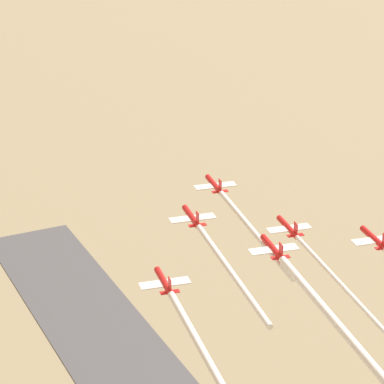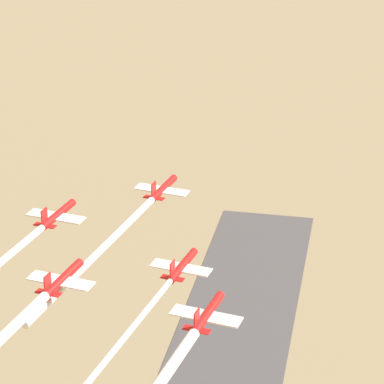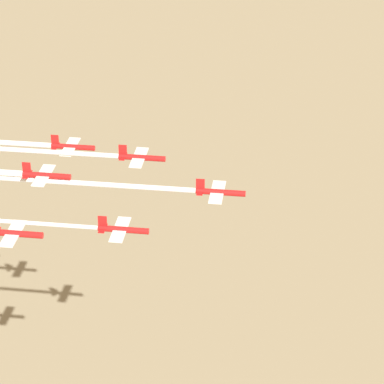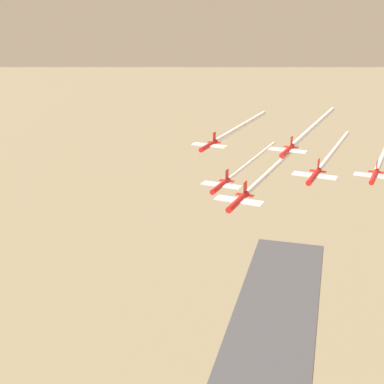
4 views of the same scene
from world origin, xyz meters
TOP-DOWN VIEW (x-y plane):
  - jet_0 at (14.39, 49.23)m, footprint 8.85×9.31m
  - jet_1 at (6.65, 31.71)m, footprint 8.85×9.31m
  - jet_2 at (25.95, 33.95)m, footprint 8.85×9.31m
  - jet_4 at (18.21, 16.42)m, footprint 8.85×9.31m
  - jet_5 at (37.50, 18.67)m, footprint 8.85×9.31m
  - smoke_trail_0 at (17.08, 26.12)m, footprint 5.42×37.90m
  - smoke_trail_2 at (28.52, 11.83)m, footprint 4.96×35.88m

SIDE VIEW (x-z plane):
  - smoke_trail_2 at x=28.52m, z-range 73.36..74.17m
  - jet_2 at x=25.95m, z-range 72.25..75.36m
  - smoke_trail_0 at x=17.08m, z-range 76.76..77.80m
  - jet_0 at x=14.39m, z-range 75.77..78.88m
  - jet_5 at x=37.50m, z-range 76.09..79.20m
  - jet_1 at x=6.65m, z-range 76.90..80.01m
  - jet_4 at x=18.21m, z-range 76.96..80.06m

